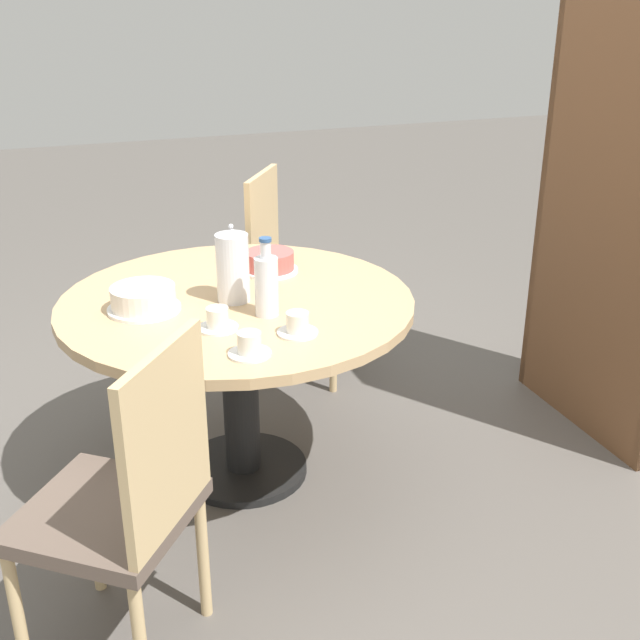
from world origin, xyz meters
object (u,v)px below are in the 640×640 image
(cup_a, at_px, (218,320))
(cup_c, at_px, (297,325))
(chair_a, at_px, (126,500))
(cup_b, at_px, (249,346))
(coffee_pot, at_px, (233,266))
(water_bottle, at_px, (266,284))
(cake_main, at_px, (143,299))
(bookshelf, at_px, (628,201))
(cake_second, at_px, (270,262))
(chair_b, at_px, (291,270))

(cup_a, height_order, cup_c, same)
(chair_a, bearing_deg, cup_c, 160.97)
(cup_b, xyz_separation_m, cup_c, (-0.10, 0.18, 0.00))
(coffee_pot, distance_m, water_bottle, 0.18)
(cake_main, height_order, cup_a, cake_main)
(coffee_pot, xyz_separation_m, cup_a, (0.22, -0.11, -0.10))
(cup_c, bearing_deg, bookshelf, 99.62)
(water_bottle, relative_size, cake_second, 1.25)
(cake_main, relative_size, cup_c, 1.89)
(chair_a, relative_size, cup_c, 7.31)
(coffee_pot, relative_size, cup_a, 2.11)
(bookshelf, bearing_deg, chair_b, 50.06)
(cake_main, bearing_deg, water_bottle, 64.12)
(bookshelf, bearing_deg, cup_b, 101.87)
(water_bottle, height_order, cake_main, water_bottle)
(cake_second, distance_m, cup_a, 0.55)
(chair_b, distance_m, bookshelf, 1.47)
(chair_a, xyz_separation_m, cake_second, (-0.98, 0.69, 0.25))
(bookshelf, height_order, cake_main, bookshelf)
(bookshelf, bearing_deg, cup_c, 99.62)
(chair_a, bearing_deg, bookshelf, 145.12)
(cup_b, height_order, cup_c, same)
(water_bottle, bearing_deg, bookshelf, 92.35)
(cup_c, bearing_deg, cup_b, -62.13)
(bookshelf, xyz_separation_m, cake_second, (-0.34, -1.34, -0.20))
(chair_b, relative_size, cake_second, 4.44)
(bookshelf, distance_m, coffee_pot, 1.55)
(water_bottle, height_order, cup_b, water_bottle)
(coffee_pot, bearing_deg, bookshelf, 86.16)
(chair_a, distance_m, bookshelf, 2.17)
(bookshelf, relative_size, cup_a, 14.95)
(coffee_pot, bearing_deg, cup_c, 18.48)
(chair_a, relative_size, cake_second, 4.44)
(chair_a, relative_size, cup_a, 7.31)
(cake_main, height_order, cup_b, cake_main)
(cup_c, bearing_deg, chair_a, -56.71)
(cake_main, xyz_separation_m, cup_b, (0.46, 0.24, -0.01))
(cake_second, distance_m, cup_c, 0.59)
(bookshelf, height_order, cake_second, bookshelf)
(bookshelf, xyz_separation_m, cup_c, (0.24, -1.42, -0.21))
(water_bottle, relative_size, cup_a, 2.05)
(chair_a, height_order, bookshelf, bookshelf)
(coffee_pot, height_order, cup_c, coffee_pot)
(water_bottle, bearing_deg, cup_a, -72.24)
(chair_b, relative_size, coffee_pot, 3.46)
(bookshelf, relative_size, water_bottle, 7.29)
(coffee_pot, bearing_deg, cup_a, -26.37)
(coffee_pot, distance_m, cup_b, 0.46)
(chair_a, xyz_separation_m, coffee_pot, (-0.74, 0.49, 0.34))
(cup_c, bearing_deg, coffee_pot, -161.52)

